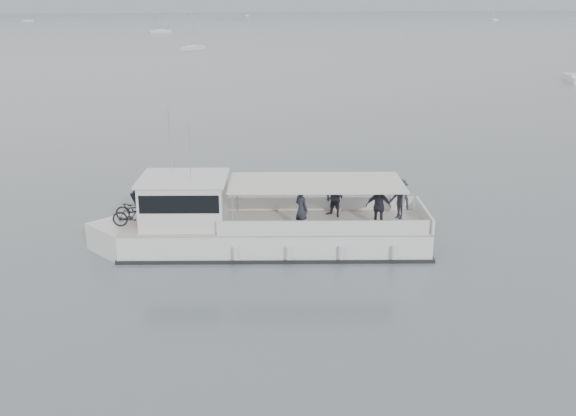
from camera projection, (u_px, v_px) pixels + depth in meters
name	position (u px, v px, depth m)	size (l,w,h in m)	color
ground	(249.00, 261.00, 23.73)	(1400.00, 1400.00, 0.00)	#535C62
tour_boat	(246.00, 226.00, 24.70)	(13.10, 6.47, 5.53)	white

